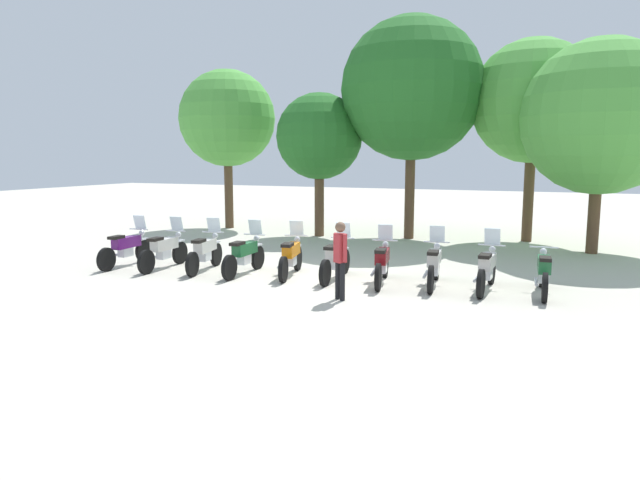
{
  "coord_description": "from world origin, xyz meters",
  "views": [
    {
      "loc": [
        5.66,
        -13.05,
        3.03
      ],
      "look_at": [
        0.0,
        0.5,
        0.9
      ],
      "focal_mm": 32.45,
      "sensor_mm": 36.0,
      "label": 1
    }
  ],
  "objects_px": {
    "person_0": "(340,255)",
    "tree_0": "(227,119)",
    "motorcycle_8": "(487,268)",
    "tree_4": "(601,117)",
    "motorcycle_5": "(336,259)",
    "motorcycle_0": "(126,248)",
    "motorcycle_7": "(434,264)",
    "motorcycle_9": "(544,272)",
    "motorcycle_6": "(382,262)",
    "motorcycle_2": "(205,252)",
    "motorcycle_4": "(291,256)",
    "tree_2": "(412,89)",
    "tree_1": "(319,137)",
    "motorcycle_3": "(245,255)",
    "tree_3": "(533,102)",
    "motorcycle_1": "(164,250)"
  },
  "relations": [
    {
      "from": "motorcycle_5",
      "to": "motorcycle_9",
      "type": "xyz_separation_m",
      "value": [
        4.8,
        0.32,
        -0.01
      ]
    },
    {
      "from": "motorcycle_6",
      "to": "motorcycle_9",
      "type": "distance_m",
      "value": 3.62
    },
    {
      "from": "motorcycle_7",
      "to": "motorcycle_8",
      "type": "height_order",
      "value": "same"
    },
    {
      "from": "motorcycle_0",
      "to": "motorcycle_9",
      "type": "distance_m",
      "value": 10.84
    },
    {
      "from": "motorcycle_7",
      "to": "motorcycle_9",
      "type": "height_order",
      "value": "motorcycle_7"
    },
    {
      "from": "motorcycle_6",
      "to": "tree_3",
      "type": "distance_m",
      "value": 10.17
    },
    {
      "from": "tree_0",
      "to": "tree_4",
      "type": "xyz_separation_m",
      "value": [
        14.0,
        -1.24,
        -0.36
      ]
    },
    {
      "from": "person_0",
      "to": "tree_4",
      "type": "xyz_separation_m",
      "value": [
        5.21,
        8.64,
        3.24
      ]
    },
    {
      "from": "motorcycle_7",
      "to": "tree_2",
      "type": "height_order",
      "value": "tree_2"
    },
    {
      "from": "motorcycle_5",
      "to": "motorcycle_0",
      "type": "bearing_deg",
      "value": 92.62
    },
    {
      "from": "motorcycle_8",
      "to": "tree_1",
      "type": "bearing_deg",
      "value": 47.39
    },
    {
      "from": "motorcycle_4",
      "to": "motorcycle_5",
      "type": "height_order",
      "value": "same"
    },
    {
      "from": "motorcycle_8",
      "to": "tree_2",
      "type": "xyz_separation_m",
      "value": [
        -3.7,
        7.6,
        4.9
      ]
    },
    {
      "from": "motorcycle_4",
      "to": "tree_3",
      "type": "distance_m",
      "value": 11.09
    },
    {
      "from": "motorcycle_8",
      "to": "tree_2",
      "type": "relative_size",
      "value": 0.27
    },
    {
      "from": "motorcycle_8",
      "to": "motorcycle_9",
      "type": "xyz_separation_m",
      "value": [
        1.2,
        0.12,
        -0.01
      ]
    },
    {
      "from": "motorcycle_7",
      "to": "tree_1",
      "type": "height_order",
      "value": "tree_1"
    },
    {
      "from": "motorcycle_6",
      "to": "tree_0",
      "type": "height_order",
      "value": "tree_0"
    },
    {
      "from": "motorcycle_2",
      "to": "tree_3",
      "type": "bearing_deg",
      "value": -50.22
    },
    {
      "from": "motorcycle_0",
      "to": "person_0",
      "type": "height_order",
      "value": "person_0"
    },
    {
      "from": "person_0",
      "to": "tree_0",
      "type": "xyz_separation_m",
      "value": [
        -8.78,
        9.88,
        3.6
      ]
    },
    {
      "from": "motorcycle_9",
      "to": "tree_1",
      "type": "distance_m",
      "value": 11.18
    },
    {
      "from": "motorcycle_0",
      "to": "person_0",
      "type": "distance_m",
      "value": 6.96
    },
    {
      "from": "motorcycle_1",
      "to": "tree_4",
      "type": "height_order",
      "value": "tree_4"
    },
    {
      "from": "tree_2",
      "to": "motorcycle_4",
      "type": "bearing_deg",
      "value": -98.06
    },
    {
      "from": "motorcycle_5",
      "to": "tree_3",
      "type": "distance_m",
      "value": 10.54
    },
    {
      "from": "tree_1",
      "to": "motorcycle_4",
      "type": "bearing_deg",
      "value": -72.74
    },
    {
      "from": "motorcycle_3",
      "to": "tree_4",
      "type": "bearing_deg",
      "value": -52.27
    },
    {
      "from": "motorcycle_1",
      "to": "motorcycle_8",
      "type": "height_order",
      "value": "same"
    },
    {
      "from": "motorcycle_9",
      "to": "tree_3",
      "type": "height_order",
      "value": "tree_3"
    },
    {
      "from": "motorcycle_1",
      "to": "tree_3",
      "type": "height_order",
      "value": "tree_3"
    },
    {
      "from": "motorcycle_4",
      "to": "person_0",
      "type": "height_order",
      "value": "person_0"
    },
    {
      "from": "motorcycle_7",
      "to": "person_0",
      "type": "relative_size",
      "value": 1.31
    },
    {
      "from": "motorcycle_9",
      "to": "tree_3",
      "type": "distance_m",
      "value": 9.52
    },
    {
      "from": "motorcycle_0",
      "to": "motorcycle_8",
      "type": "distance_m",
      "value": 9.64
    },
    {
      "from": "motorcycle_5",
      "to": "motorcycle_9",
      "type": "relative_size",
      "value": 1.0
    },
    {
      "from": "motorcycle_2",
      "to": "tree_0",
      "type": "distance_m",
      "value": 10.22
    },
    {
      "from": "motorcycle_0",
      "to": "motorcycle_4",
      "type": "distance_m",
      "value": 4.83
    },
    {
      "from": "motorcycle_3",
      "to": "tree_1",
      "type": "bearing_deg",
      "value": 5.73
    },
    {
      "from": "motorcycle_0",
      "to": "tree_4",
      "type": "bearing_deg",
      "value": -60.39
    },
    {
      "from": "motorcycle_4",
      "to": "motorcycle_7",
      "type": "distance_m",
      "value": 3.61
    },
    {
      "from": "motorcycle_8",
      "to": "tree_2",
      "type": "height_order",
      "value": "tree_2"
    },
    {
      "from": "motorcycle_8",
      "to": "person_0",
      "type": "distance_m",
      "value": 3.5
    },
    {
      "from": "person_0",
      "to": "tree_0",
      "type": "height_order",
      "value": "tree_0"
    },
    {
      "from": "tree_4",
      "to": "person_0",
      "type": "bearing_deg",
      "value": -121.11
    },
    {
      "from": "motorcycle_2",
      "to": "tree_1",
      "type": "bearing_deg",
      "value": -11.45
    },
    {
      "from": "motorcycle_8",
      "to": "motorcycle_9",
      "type": "distance_m",
      "value": 1.2
    },
    {
      "from": "tree_2",
      "to": "motorcycle_7",
      "type": "bearing_deg",
      "value": -71.82
    },
    {
      "from": "person_0",
      "to": "tree_0",
      "type": "relative_size",
      "value": 0.25
    },
    {
      "from": "motorcycle_6",
      "to": "motorcycle_2",
      "type": "bearing_deg",
      "value": 83.36
    }
  ]
}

